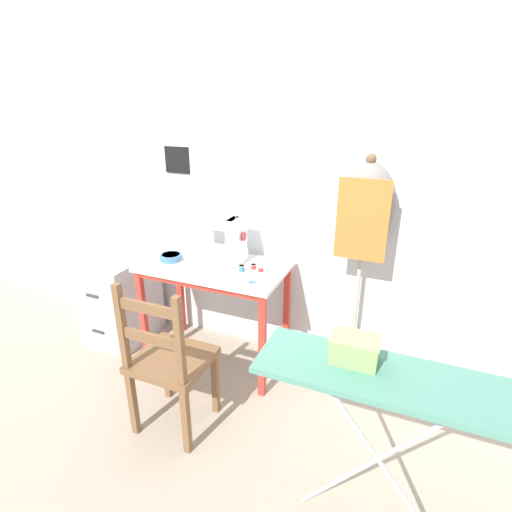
# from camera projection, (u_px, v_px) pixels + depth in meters

# --- Properties ---
(ground_plane) EXTENTS (14.00, 14.00, 0.00)m
(ground_plane) POSITION_uv_depth(u_px,v_px,m) (199.00, 380.00, 2.67)
(ground_plane) COLOR tan
(wall_back) EXTENTS (10.00, 0.06, 2.55)m
(wall_back) POSITION_uv_depth(u_px,v_px,m) (234.00, 174.00, 2.72)
(wall_back) COLOR silver
(wall_back) RESTS_ON ground_plane
(sewing_table) EXTENTS (0.96, 0.54, 0.74)m
(sewing_table) POSITION_uv_depth(u_px,v_px,m) (214.00, 280.00, 2.66)
(sewing_table) COLOR silver
(sewing_table) RESTS_ON ground_plane
(sewing_machine) EXTENTS (0.39, 0.17, 0.33)m
(sewing_machine) POSITION_uv_depth(u_px,v_px,m) (220.00, 240.00, 2.65)
(sewing_machine) COLOR white
(sewing_machine) RESTS_ON sewing_table
(fabric_bowl) EXTENTS (0.15, 0.15, 0.04)m
(fabric_bowl) POSITION_uv_depth(u_px,v_px,m) (171.00, 257.00, 2.70)
(fabric_bowl) COLOR teal
(fabric_bowl) RESTS_ON sewing_table
(scissors) EXTENTS (0.12, 0.05, 0.01)m
(scissors) POSITION_uv_depth(u_px,v_px,m) (255.00, 283.00, 2.37)
(scissors) COLOR silver
(scissors) RESTS_ON sewing_table
(thread_spool_near_machine) EXTENTS (0.04, 0.04, 0.04)m
(thread_spool_near_machine) POSITION_uv_depth(u_px,v_px,m) (242.00, 269.00, 2.52)
(thread_spool_near_machine) COLOR #2875C1
(thread_spool_near_machine) RESTS_ON sewing_table
(thread_spool_mid_table) EXTENTS (0.04, 0.04, 0.03)m
(thread_spool_mid_table) POSITION_uv_depth(u_px,v_px,m) (253.00, 267.00, 2.56)
(thread_spool_mid_table) COLOR red
(thread_spool_mid_table) RESTS_ON sewing_table
(thread_spool_far_edge) EXTENTS (0.04, 0.04, 0.03)m
(thread_spool_far_edge) POSITION_uv_depth(u_px,v_px,m) (261.00, 269.00, 2.52)
(thread_spool_far_edge) COLOR red
(thread_spool_far_edge) RESTS_ON sewing_table
(wooden_chair) EXTENTS (0.40, 0.38, 0.93)m
(wooden_chair) POSITION_uv_depth(u_px,v_px,m) (169.00, 362.00, 2.15)
(wooden_chair) COLOR brown
(wooden_chair) RESTS_ON ground_plane
(filing_cabinet) EXTENTS (0.42, 0.53, 0.66)m
(filing_cabinet) POSITION_uv_depth(u_px,v_px,m) (120.00, 298.00, 3.06)
(filing_cabinet) COLOR #B7B7BC
(filing_cabinet) RESTS_ON ground_plane
(dress_form) EXTENTS (0.34, 0.32, 1.47)m
(dress_form) POSITION_uv_depth(u_px,v_px,m) (364.00, 223.00, 2.35)
(dress_form) COLOR #846647
(dress_form) RESTS_ON ground_plane
(ironing_board) EXTENTS (1.00, 0.32, 0.81)m
(ironing_board) POSITION_uv_depth(u_px,v_px,m) (389.00, 387.00, 1.49)
(ironing_board) COLOR #518E7A
(ironing_board) RESTS_ON ground_plane
(storage_box) EXTENTS (0.19, 0.12, 0.11)m
(storage_box) POSITION_uv_depth(u_px,v_px,m) (355.00, 349.00, 1.53)
(storage_box) COLOR #8EB266
(storage_box) RESTS_ON ironing_board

